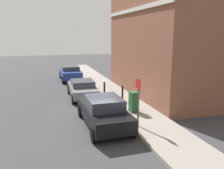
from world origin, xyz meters
TOP-DOWN VIEW (x-y plane):
  - ground at (0.00, 0.00)m, footprint 80.00×80.00m
  - sidewalk at (2.04, 6.00)m, footprint 2.32×30.00m
  - corner_building at (6.27, 3.22)m, footprint 6.24×10.45m
  - car_black at (-0.23, -1.64)m, footprint 1.94×4.46m
  - car_grey at (-0.30, 3.91)m, footprint 1.92×4.02m
  - car_blue at (-0.30, 10.72)m, footprint 1.95×4.04m
  - utility_cabinet at (1.84, -0.44)m, footprint 0.46×0.61m
  - bollard_near_cabinet at (1.94, 1.72)m, footprint 0.14×0.14m
  - bollard_far_kerb at (1.13, 3.24)m, footprint 0.14×0.14m
  - street_sign at (1.21, -2.52)m, footprint 0.08×0.60m

SIDE VIEW (x-z plane):
  - ground at x=0.00m, z-range 0.00..0.00m
  - sidewalk at x=2.04m, z-range 0.00..0.15m
  - car_grey at x=-0.30m, z-range 0.04..1.31m
  - utility_cabinet at x=1.84m, z-range 0.11..1.26m
  - bollard_near_cabinet at x=1.94m, z-range 0.19..1.22m
  - bollard_far_kerb at x=1.13m, z-range 0.19..1.22m
  - car_blue at x=-0.30m, z-range 0.04..1.44m
  - car_black at x=-0.23m, z-range 0.02..1.50m
  - street_sign at x=1.21m, z-range 0.51..2.81m
  - corner_building at x=6.27m, z-range 0.00..8.81m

